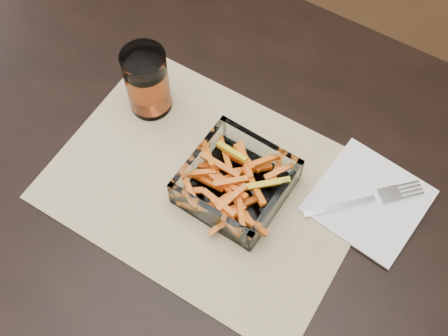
{
  "coord_description": "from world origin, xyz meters",
  "views": [
    {
      "loc": [
        0.27,
        -0.26,
        1.5
      ],
      "look_at": [
        0.07,
        0.06,
        0.78
      ],
      "focal_mm": 45.0,
      "sensor_mm": 36.0,
      "label": 1
    }
  ],
  "objects": [
    {
      "name": "dining_table",
      "position": [
        0.0,
        0.0,
        0.66
      ],
      "size": [
        1.6,
        0.9,
        0.75
      ],
      "color": "black",
      "rests_on": "ground"
    },
    {
      "name": "placemat",
      "position": [
        0.05,
        0.04,
        0.75
      ],
      "size": [
        0.45,
        0.33,
        0.0
      ],
      "primitive_type": "cube",
      "rotation": [
        0.0,
        0.0,
        -0.0
      ],
      "color": "tan",
      "rests_on": "dining_table"
    },
    {
      "name": "glass_bowl",
      "position": [
        0.1,
        0.05,
        0.78
      ],
      "size": [
        0.15,
        0.15,
        0.06
      ],
      "rotation": [
        0.0,
        0.0,
        -0.04
      ],
      "color": "white",
      "rests_on": "placemat"
    },
    {
      "name": "tumbler",
      "position": [
        -0.1,
        0.12,
        0.81
      ],
      "size": [
        0.07,
        0.07,
        0.12
      ],
      "color": "white",
      "rests_on": "placemat"
    },
    {
      "name": "napkin",
      "position": [
        0.27,
        0.14,
        0.76
      ],
      "size": [
        0.17,
        0.17,
        0.0
      ],
      "primitive_type": "cube",
      "rotation": [
        0.0,
        0.0,
        -0.11
      ],
      "color": "white",
      "rests_on": "placemat"
    },
    {
      "name": "fork",
      "position": [
        0.27,
        0.14,
        0.76
      ],
      "size": [
        0.14,
        0.14,
        0.0
      ],
      "rotation": [
        0.0,
        0.0,
        -0.77
      ],
      "color": "silver",
      "rests_on": "napkin"
    }
  ]
}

